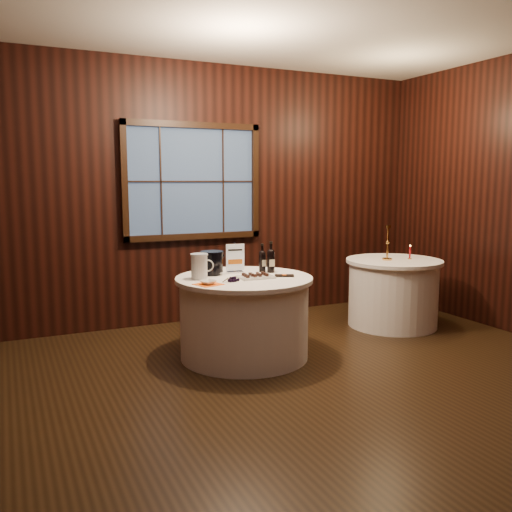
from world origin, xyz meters
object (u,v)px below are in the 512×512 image
port_bottle_left (262,260)px  grape_bunch (233,279)px  chocolate_plate (256,276)px  cracker_bowl (208,282)px  side_table (393,292)px  brass_candlestick (387,247)px  chocolate_box (284,276)px  main_table (244,317)px  ice_bucket (212,262)px  port_bottle_right (271,259)px  red_candle (410,254)px  glass_pitcher (200,266)px  sign_stand (235,263)px

port_bottle_left → grape_bunch: bearing=-150.5°
chocolate_plate → cracker_bowl: (-0.51, -0.11, 0.00)m
side_table → chocolate_plate: size_ratio=3.30×
cracker_bowl → brass_candlestick: bearing=12.4°
port_bottle_left → chocolate_box: 0.35m
main_table → ice_bucket: (-0.23, 0.23, 0.50)m
port_bottle_right → red_candle: 1.84m
port_bottle_right → chocolate_box: 0.28m
main_table → port_bottle_left: bearing=33.9°
brass_candlestick → red_candle: (0.27, -0.06, -0.08)m
brass_candlestick → red_candle: 0.29m
main_table → glass_pitcher: bearing=168.5°
port_bottle_right → chocolate_plate: size_ratio=0.93×
sign_stand → port_bottle_right: bearing=-13.5°
port_bottle_left → brass_candlestick: bearing=-5.2°
port_bottle_right → main_table: bearing=-153.3°
cracker_bowl → brass_candlestick: (2.33, 0.51, 0.12)m
side_table → cracker_bowl: 2.52m
main_table → sign_stand: 0.54m
red_candle → cracker_bowl: bearing=-170.2°
brass_candlestick → port_bottle_left: bearing=-176.0°
port_bottle_right → side_table: bearing=14.1°
grape_bunch → port_bottle_left: bearing=38.7°
sign_stand → glass_pitcher: (-0.42, -0.16, 0.02)m
port_bottle_right → chocolate_box: (0.02, -0.25, -0.12)m
chocolate_plate → red_candle: (2.10, 0.34, 0.05)m
chocolate_plate → brass_candlestick: brass_candlestick is taller
sign_stand → red_candle: size_ratio=1.79×
brass_candlestick → grape_bunch: bearing=-166.9°
brass_candlestick → chocolate_box: bearing=-164.3°
chocolate_box → cracker_bowl: bearing=-147.8°
port_bottle_right → sign_stand: bearing=166.9°
main_table → ice_bucket: bearing=134.4°
side_table → chocolate_box: bearing=-165.2°
port_bottle_left → chocolate_plate: 0.37m
main_table → brass_candlestick: 1.99m
side_table → sign_stand: 2.05m
chocolate_plate → glass_pitcher: 0.52m
ice_bucket → chocolate_box: ice_bucket is taller
chocolate_box → glass_pitcher: glass_pitcher is taller
cracker_bowl → port_bottle_right: bearing=22.9°
ice_bucket → chocolate_box: bearing=-32.3°
chocolate_box → red_candle: 1.86m
glass_pitcher → side_table: bearing=21.0°
cracker_bowl → red_candle: bearing=9.8°
ice_bucket → red_candle: (2.40, 0.01, -0.05)m
chocolate_box → red_candle: bearing=38.3°
chocolate_box → brass_candlestick: bearing=42.4°
port_bottle_right → grape_bunch: bearing=-142.4°
port_bottle_right → red_candle: port_bottle_right is taller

